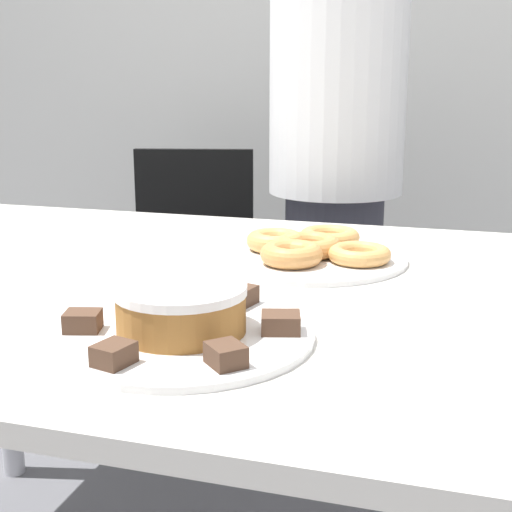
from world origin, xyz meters
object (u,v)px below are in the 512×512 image
(plate_donuts, at_px, (308,257))
(plate_cake, at_px, (182,335))
(office_chair_left, at_px, (190,296))
(person_standing, at_px, (335,175))
(frosted_cake, at_px, (181,308))

(plate_donuts, bearing_deg, plate_cake, -98.92)
(office_chair_left, bearing_deg, plate_donuts, -68.51)
(office_chair_left, bearing_deg, person_standing, -27.71)
(office_chair_left, height_order, frosted_cake, office_chair_left)
(office_chair_left, distance_m, plate_donuts, 1.04)
(person_standing, distance_m, plate_cake, 1.13)
(plate_cake, height_order, plate_donuts, same)
(plate_donuts, xyz_separation_m, frosted_cake, (-0.07, -0.45, 0.04))
(plate_cake, bearing_deg, person_standing, 90.04)
(person_standing, xyz_separation_m, plate_cake, (0.00, -1.13, -0.06))
(plate_cake, xyz_separation_m, frosted_cake, (0.00, 0.00, 0.04))
(office_chair_left, relative_size, plate_donuts, 2.37)
(plate_cake, bearing_deg, plate_donuts, 81.08)
(plate_cake, relative_size, plate_donuts, 0.95)
(person_standing, height_order, office_chair_left, person_standing)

